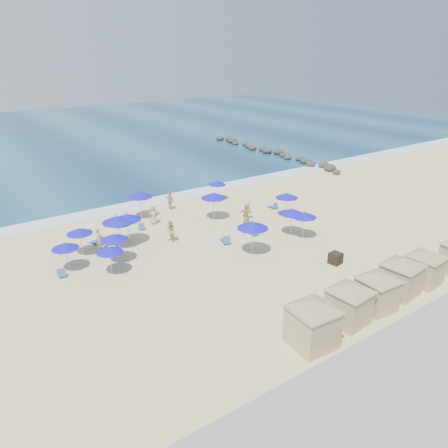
% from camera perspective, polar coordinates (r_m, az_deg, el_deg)
% --- Properties ---
extents(ground, '(160.00, 160.00, 0.00)m').
position_cam_1_polar(ground, '(31.92, 2.67, -4.73)').
color(ground, beige).
rests_on(ground, ground).
extents(ocean, '(160.00, 80.00, 0.06)m').
position_cam_1_polar(ocean, '(80.71, -22.25, 10.19)').
color(ocean, navy).
rests_on(ocean, ground).
extents(surf_line, '(160.00, 2.50, 0.08)m').
position_cam_1_polar(surf_line, '(44.21, -9.66, 2.81)').
color(surf_line, white).
rests_on(surf_line, ground).
extents(seawall, '(160.00, 6.10, 1.22)m').
position_cam_1_polar(seawall, '(24.00, 23.44, -14.90)').
color(seawall, gray).
rests_on(seawall, ground).
extents(rock_jetty, '(2.56, 26.66, 0.96)m').
position_cam_1_polar(rock_jetty, '(64.55, 6.18, 9.38)').
color(rock_jetty, '#2B2723').
rests_on(rock_jetty, ground).
extents(trash_bin, '(0.92, 0.92, 0.81)m').
position_cam_1_polar(trash_bin, '(32.24, 14.35, -4.36)').
color(trash_bin, black).
rests_on(trash_bin, ground).
extents(cabana_0, '(4.66, 4.66, 2.93)m').
position_cam_1_polar(cabana_0, '(23.07, 11.57, -11.81)').
color(cabana_0, tan).
rests_on(cabana_0, ground).
extents(cabana_1, '(4.31, 4.31, 2.71)m').
position_cam_1_polar(cabana_1, '(25.36, 16.08, -9.26)').
color(cabana_1, tan).
rests_on(cabana_1, ground).
extents(cabana_2, '(4.23, 4.23, 2.66)m').
position_cam_1_polar(cabana_2, '(27.12, 19.46, -7.61)').
color(cabana_2, tan).
rests_on(cabana_2, ground).
extents(cabana_3, '(4.37, 4.37, 2.76)m').
position_cam_1_polar(cabana_3, '(29.15, 22.19, -5.74)').
color(cabana_3, tan).
rests_on(cabana_3, ground).
extents(cabana_4, '(4.20, 4.20, 2.64)m').
position_cam_1_polar(cabana_4, '(31.09, 24.86, -4.57)').
color(cabana_4, tan).
rests_on(cabana_4, ground).
extents(umbrella_0, '(1.90, 1.90, 2.16)m').
position_cam_1_polar(umbrella_0, '(31.56, -20.04, -2.69)').
color(umbrella_0, '#A5A8AD').
rests_on(umbrella_0, ground).
extents(umbrella_1, '(1.86, 1.86, 2.12)m').
position_cam_1_polar(umbrella_1, '(30.21, -14.73, -3.23)').
color(umbrella_1, '#A5A8AD').
rests_on(umbrella_1, ground).
extents(umbrella_2, '(2.37, 2.37, 2.70)m').
position_cam_1_polar(umbrella_2, '(33.92, -13.80, 0.62)').
color(umbrella_2, '#A5A8AD').
rests_on(umbrella_2, ground).
extents(umbrella_3, '(2.01, 2.01, 2.29)m').
position_cam_1_polar(umbrella_3, '(31.70, -14.18, -1.65)').
color(umbrella_3, '#A5A8AD').
rests_on(umbrella_3, ground).
extents(umbrella_4, '(2.01, 2.01, 2.28)m').
position_cam_1_polar(umbrella_4, '(34.55, -13.53, 0.40)').
color(umbrella_4, '#A5A8AD').
rests_on(umbrella_4, ground).
extents(umbrella_5, '(2.29, 2.29, 2.60)m').
position_cam_1_polar(umbrella_5, '(34.47, -12.58, 0.93)').
color(umbrella_5, '#A5A8AD').
rests_on(umbrella_5, ground).
extents(umbrella_6, '(2.37, 2.37, 2.70)m').
position_cam_1_polar(umbrella_6, '(31.93, 3.78, -0.13)').
color(umbrella_6, '#A5A8AD').
rests_on(umbrella_6, ground).
extents(umbrella_7, '(2.27, 2.27, 2.59)m').
position_cam_1_polar(umbrella_7, '(38.65, -1.36, 3.75)').
color(umbrella_7, '#A5A8AD').
rests_on(umbrella_7, ground).
extents(umbrella_8, '(2.07, 2.07, 2.36)m').
position_cam_1_polar(umbrella_8, '(35.80, 8.86, 1.64)').
color(umbrella_8, '#A5A8AD').
rests_on(umbrella_8, ground).
extents(umbrella_9, '(1.84, 1.84, 2.09)m').
position_cam_1_polar(umbrella_9, '(43.86, -0.92, 5.40)').
color(umbrella_9, '#A5A8AD').
rests_on(umbrella_9, ground).
extents(umbrella_10, '(2.07, 2.07, 2.36)m').
position_cam_1_polar(umbrella_10, '(39.67, 8.20, 3.72)').
color(umbrella_10, '#A5A8AD').
rests_on(umbrella_10, ground).
extents(umbrella_11, '(2.04, 2.04, 2.32)m').
position_cam_1_polar(umbrella_11, '(35.38, 10.42, 1.22)').
color(umbrella_11, '#A5A8AD').
rests_on(umbrella_11, ground).
extents(umbrella_12, '(2.27, 2.27, 2.58)m').
position_cam_1_polar(umbrella_12, '(39.64, -10.93, 3.82)').
color(umbrella_12, '#A5A8AD').
rests_on(umbrella_12, ground).
extents(umbrella_13, '(1.95, 1.95, 2.22)m').
position_cam_1_polar(umbrella_13, '(33.60, -18.37, -0.87)').
color(umbrella_13, '#A5A8AD').
rests_on(umbrella_13, ground).
extents(beach_chair_0, '(0.66, 1.24, 0.66)m').
position_cam_1_polar(beach_chair_0, '(31.68, -20.50, -5.98)').
color(beach_chair_0, '#285B96').
rests_on(beach_chair_0, ground).
extents(beach_chair_1, '(1.06, 1.42, 0.71)m').
position_cam_1_polar(beach_chair_1, '(35.70, -16.17, -2.18)').
color(beach_chair_1, '#285B96').
rests_on(beach_chair_1, ground).
extents(beach_chair_2, '(0.89, 1.23, 0.62)m').
position_cam_1_polar(beach_chair_2, '(37.84, -10.74, -0.33)').
color(beach_chair_2, '#285B96').
rests_on(beach_chair_2, ground).
extents(beach_chair_3, '(0.95, 1.41, 0.71)m').
position_cam_1_polar(beach_chair_3, '(34.51, 0.19, -2.11)').
color(beach_chair_3, '#285B96').
rests_on(beach_chair_3, ground).
extents(beach_chair_4, '(0.67, 1.21, 0.63)m').
position_cam_1_polar(beach_chair_4, '(36.11, 3.86, -1.07)').
color(beach_chair_4, '#285B96').
rests_on(beach_chair_4, ground).
extents(beach_chair_5, '(0.57, 1.15, 0.62)m').
position_cam_1_polar(beach_chair_5, '(42.22, 6.49, 2.31)').
color(beach_chair_5, '#285B96').
rests_on(beach_chair_5, ground).
extents(beachgoer_0, '(0.54, 0.74, 1.87)m').
position_cam_1_polar(beachgoer_0, '(34.32, -16.02, -1.90)').
color(beachgoer_0, tan).
rests_on(beachgoer_0, ground).
extents(beachgoer_1, '(0.71, 0.90, 1.80)m').
position_cam_1_polar(beachgoer_1, '(34.68, -6.99, -0.98)').
color(beachgoer_1, tan).
rests_on(beachgoer_1, ground).
extents(beachgoer_2, '(0.99, 1.00, 1.70)m').
position_cam_1_polar(beachgoer_2, '(38.13, 2.80, 1.25)').
color(beachgoer_2, tan).
rests_on(beachgoer_2, ground).
extents(beachgoer_3, '(1.25, 0.91, 1.74)m').
position_cam_1_polar(beachgoer_3, '(38.94, 3.10, 1.73)').
color(beachgoer_3, tan).
rests_on(beachgoer_3, ground).
extents(beachgoer_4, '(0.99, 0.91, 1.70)m').
position_cam_1_polar(beachgoer_4, '(38.51, -9.21, 1.20)').
color(beachgoer_4, tan).
rests_on(beachgoer_4, ground).
extents(beachgoer_5, '(0.64, 1.11, 1.79)m').
position_cam_1_polar(beachgoer_5, '(41.78, -7.04, 3.05)').
color(beachgoer_5, tan).
rests_on(beachgoer_5, ground).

